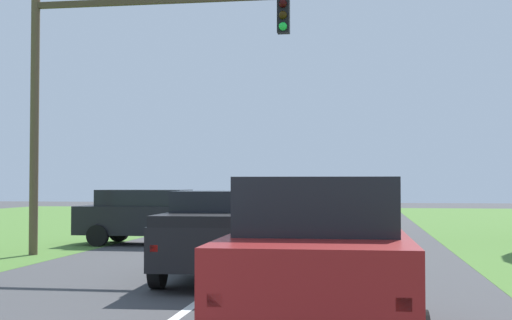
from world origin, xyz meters
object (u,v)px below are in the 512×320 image
at_px(pickup_truck_lead, 221,233).
at_px(traffic_light, 106,73).
at_px(red_suv_near, 320,257).
at_px(crossing_suv_far, 150,215).

relative_size(pickup_truck_lead, traffic_light, 0.67).
bearing_deg(red_suv_near, traffic_light, 123.84).
height_order(red_suv_near, traffic_light, traffic_light).
bearing_deg(pickup_truck_lead, red_suv_near, -66.80).
bearing_deg(traffic_light, red_suv_near, -56.16).
distance_m(red_suv_near, pickup_truck_lead, 6.05).
height_order(pickup_truck_lead, crossing_suv_far, pickup_truck_lead).
bearing_deg(traffic_light, crossing_suv_far, 88.07).
bearing_deg(red_suv_near, pickup_truck_lead, 113.20).
xyz_separation_m(red_suv_near, traffic_light, (-6.40, 9.55, 3.94)).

